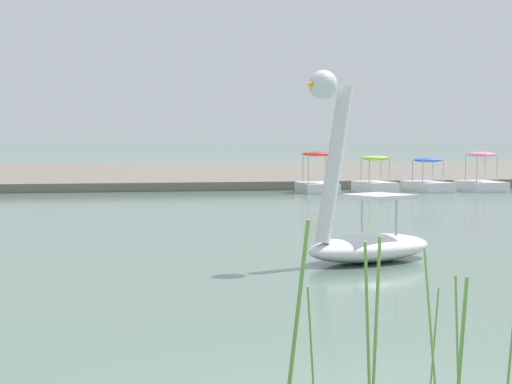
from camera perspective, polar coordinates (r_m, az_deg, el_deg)
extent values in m
cube|color=#6B665B|center=(48.23, -7.26, 1.13)|extent=(150.98, 24.07, 0.36)
ellipsoid|color=white|center=(16.56, 7.14, -3.49)|extent=(2.95, 2.27, 0.49)
cylinder|color=white|center=(15.88, 4.91, 1.73)|extent=(0.82, 0.57, 2.75)
sphere|color=white|center=(15.73, 4.22, 6.72)|extent=(0.67, 0.67, 0.50)
cone|color=yellow|center=(15.60, 3.64, 6.75)|extent=(0.43, 0.40, 0.28)
cube|color=white|center=(16.62, 7.70, -0.28)|extent=(1.27, 1.30, 0.08)
cylinder|color=silver|center=(16.97, 6.66, -1.34)|extent=(0.04, 0.04, 0.68)
cylinder|color=silver|center=(16.32, 8.77, -1.55)|extent=(0.04, 0.04, 0.68)
cube|color=white|center=(35.66, 3.85, 0.28)|extent=(1.31, 2.22, 0.38)
ellipsoid|color=red|center=(35.61, 3.86, 2.40)|extent=(1.18, 1.13, 0.20)
cylinder|color=#B7B7BF|center=(35.95, 2.95, 1.52)|extent=(0.04, 0.04, 1.13)
cylinder|color=#B7B7BF|center=(36.18, 4.40, 1.53)|extent=(0.04, 0.04, 1.13)
cylinder|color=#B7B7BF|center=(35.08, 3.30, 1.46)|extent=(0.04, 0.04, 1.13)
cylinder|color=#B7B7BF|center=(35.31, 4.78, 1.47)|extent=(0.04, 0.04, 1.13)
cube|color=white|center=(36.16, 7.46, 0.32)|extent=(1.44, 2.09, 0.40)
ellipsoid|color=#8CCC38|center=(36.11, 7.47, 2.12)|extent=(1.20, 1.07, 0.20)
cylinder|color=#B7B7BF|center=(36.27, 6.60, 1.40)|extent=(0.04, 0.04, 0.93)
cylinder|color=#B7B7BF|center=(36.65, 7.82, 1.41)|extent=(0.04, 0.04, 0.93)
cylinder|color=#B7B7BF|center=(35.61, 7.11, 1.35)|extent=(0.04, 0.04, 0.93)
cylinder|color=#B7B7BF|center=(35.99, 8.34, 1.36)|extent=(0.04, 0.04, 0.93)
cube|color=white|center=(36.93, 10.70, 0.34)|extent=(1.58, 2.39, 0.39)
ellipsoid|color=blue|center=(36.88, 10.72, 1.99)|extent=(1.31, 1.19, 0.20)
cylinder|color=#B7B7BF|center=(37.02, 9.77, 1.33)|extent=(0.04, 0.04, 0.87)
cylinder|color=#B7B7BF|center=(37.48, 11.02, 1.35)|extent=(0.04, 0.04, 0.87)
cylinder|color=#B7B7BF|center=(36.31, 10.40, 1.28)|extent=(0.04, 0.04, 0.87)
cylinder|color=#B7B7BF|center=(36.78, 11.66, 1.30)|extent=(0.04, 0.04, 0.87)
cube|color=white|center=(37.56, 13.90, 0.36)|extent=(1.46, 2.27, 0.39)
ellipsoid|color=pink|center=(37.51, 13.93, 2.31)|extent=(1.10, 1.34, 0.20)
cylinder|color=#B7B7BF|center=(37.82, 12.99, 1.51)|extent=(0.04, 0.04, 1.08)
cylinder|color=#B7B7BF|center=(38.18, 14.16, 1.52)|extent=(0.04, 0.04, 1.08)
cylinder|color=#B7B7BF|center=(36.87, 13.67, 1.45)|extent=(0.04, 0.04, 1.08)
cylinder|color=#B7B7BF|center=(37.25, 14.86, 1.45)|extent=(0.04, 0.04, 1.08)
cylinder|color=#669942|center=(7.40, 7.01, -8.61)|extent=(0.13, 0.20, 1.46)
cylinder|color=#669942|center=(8.02, 12.77, -9.06)|extent=(0.09, 0.06, 1.10)
cylinder|color=#669942|center=(7.74, 2.63, -7.56)|extent=(0.19, 0.16, 1.59)
cylinder|color=#669942|center=(8.41, 11.11, -9.03)|extent=(0.07, 0.06, 0.93)
cylinder|color=#669942|center=(8.01, 3.46, -9.33)|extent=(0.11, 0.16, 1.00)
cylinder|color=#669942|center=(8.20, 10.86, -8.04)|extent=(0.07, 0.21, 1.29)
cylinder|color=#669942|center=(7.51, 7.52, -8.35)|extent=(0.04, 0.16, 1.49)
cylinder|color=#669942|center=(8.54, 15.70, -9.14)|extent=(0.07, 0.06, 0.86)
cylinder|color=#669942|center=(7.93, 12.49, -9.07)|extent=(0.10, 0.10, 1.13)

